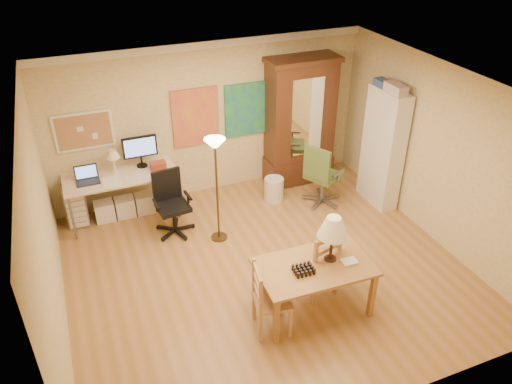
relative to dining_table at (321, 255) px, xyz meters
name	(u,v)px	position (x,y,z in m)	size (l,w,h in m)	color
floor	(266,269)	(-0.34, 0.95, -0.86)	(5.50, 5.50, 0.00)	olive
crown_molding	(206,44)	(-0.34, 3.41, 1.78)	(5.50, 0.08, 0.12)	white
corkboard	(84,131)	(-2.39, 3.42, 0.64)	(0.90, 0.04, 0.62)	#AD7D51
art_panel_left	(195,117)	(-0.59, 3.42, 0.59)	(0.80, 0.04, 1.00)	gold
art_panel_right	(245,110)	(0.31, 3.42, 0.59)	(0.75, 0.04, 0.95)	#236B8E
dining_table	(321,255)	(0.00, 0.00, 0.00)	(1.47, 0.91, 1.36)	brown
ladder_chair_back	(317,263)	(0.11, 0.26, -0.37)	(0.58, 0.57, 1.04)	#AE834F
ladder_chair_left	(269,300)	(-0.74, -0.11, -0.40)	(0.50, 0.52, 0.97)	#AE834F
torchiere_lamp	(216,160)	(-0.72, 1.92, 0.52)	(0.31, 0.31, 1.72)	#47371C
computer_desk	(124,190)	(-1.95, 3.11, -0.37)	(1.78, 0.78, 1.34)	#CAB594
office_chair_black	(173,217)	(-1.33, 2.37, -0.58)	(0.64, 0.64, 1.04)	black
office_chair_green	(321,188)	(1.27, 2.25, -0.56)	(0.70, 0.70, 1.13)	slate
drawer_cart	(76,205)	(-2.74, 3.20, -0.52)	(0.34, 0.40, 0.67)	slate
armoire	(299,129)	(1.27, 3.19, 0.16)	(1.27, 0.60, 2.33)	#3E1D11
bookshelf	(383,149)	(2.21, 1.95, 0.15)	(0.31, 0.81, 2.04)	white
wastebin	(274,189)	(0.54, 2.65, -0.65)	(0.34, 0.34, 0.42)	silver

